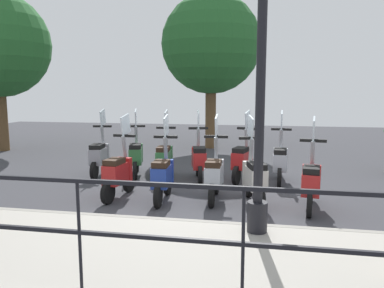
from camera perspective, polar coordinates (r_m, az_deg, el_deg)
The scene contains 16 objects.
ground_plane at distance 7.48m, azimuth 3.52°, elevation -7.16°, with size 28.00×28.00×0.00m, color #38383D.
promenade_walkway at distance 4.52m, azimuth -1.41°, elevation -16.78°, with size 2.20×20.00×0.15m.
fence_railing at distance 3.27m, azimuth -5.26°, elevation -11.24°, with size 0.04×16.03×1.07m.
lamp_post_near at distance 4.77m, azimuth 10.46°, elevation 10.69°, with size 0.26×0.90×4.60m.
tree_distant at distance 12.87m, azimuth 2.93°, elevation 14.91°, with size 3.31×3.31×5.15m.
scooter_near_0 at distance 6.53m, azimuth 17.68°, elevation -5.45°, with size 1.23×0.46×1.54m.
scooter_near_1 at distance 6.64m, azimuth 9.47°, elevation -4.96°, with size 1.21×0.53×1.54m.
scooter_near_2 at distance 6.75m, azimuth 3.41°, elevation -4.63°, with size 1.23×0.44×1.54m.
scooter_near_3 at distance 6.73m, azimuth -4.47°, elevation -4.68°, with size 1.23×0.44×1.54m.
scooter_near_4 at distance 7.04m, azimuth -11.15°, elevation -4.24°, with size 1.23×0.44×1.54m.
scooter_far_0 at distance 8.24m, azimuth 13.28°, elevation -2.48°, with size 1.23×0.44×1.54m.
scooter_far_1 at distance 8.27m, azimuth 7.69°, elevation -2.29°, with size 1.21×0.52×1.54m.
scooter_far_2 at distance 8.23m, azimuth 1.06°, elevation -2.27°, with size 1.22×0.50×1.54m.
scooter_far_3 at distance 8.36m, azimuth -4.23°, elevation -2.12°, with size 1.23×0.44×1.54m.
scooter_far_4 at distance 8.81m, azimuth -8.55°, elevation -1.65°, with size 1.21×0.53×1.54m.
scooter_far_5 at distance 8.95m, azimuth -13.90°, elevation -1.66°, with size 1.23×0.44×1.54m.
Camera 1 is at (-7.16, -0.84, 1.99)m, focal length 35.00 mm.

